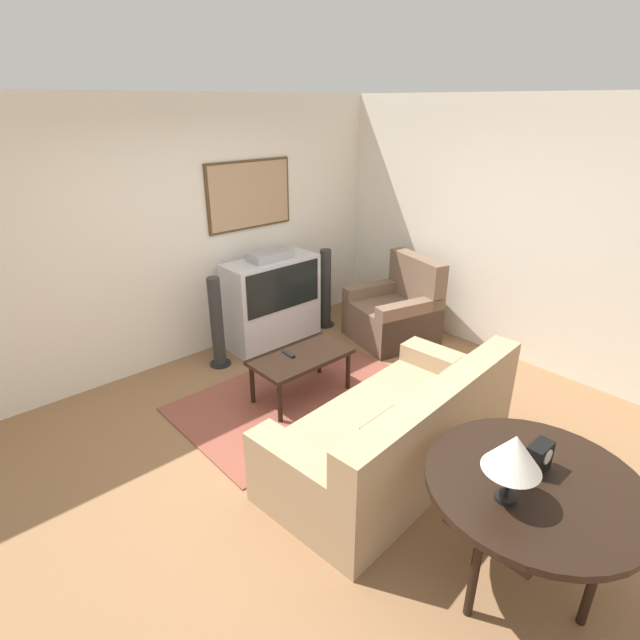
# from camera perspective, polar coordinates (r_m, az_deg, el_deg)

# --- Properties ---
(ground_plane) EXTENTS (12.00, 12.00, 0.00)m
(ground_plane) POSITION_cam_1_polar(r_m,az_deg,el_deg) (4.32, -0.37, -13.55)
(ground_plane) COLOR #8E6642
(wall_back) EXTENTS (12.00, 0.10, 2.70)m
(wall_back) POSITION_cam_1_polar(r_m,az_deg,el_deg) (5.38, -15.77, 9.31)
(wall_back) COLOR silver
(wall_back) RESTS_ON ground_plane
(wall_right) EXTENTS (0.06, 12.00, 2.70)m
(wall_right) POSITION_cam_1_polar(r_m,az_deg,el_deg) (5.68, 20.11, 9.46)
(wall_right) COLOR silver
(wall_right) RESTS_ON ground_plane
(area_rug) EXTENTS (2.23, 1.41, 0.01)m
(area_rug) POSITION_cam_1_polar(r_m,az_deg,el_deg) (4.87, -2.54, -8.68)
(area_rug) COLOR brown
(area_rug) RESTS_ON ground_plane
(tv) EXTENTS (1.09, 0.46, 1.10)m
(tv) POSITION_cam_1_polar(r_m,az_deg,el_deg) (5.74, -5.47, 2.21)
(tv) COLOR silver
(tv) RESTS_ON ground_plane
(couch) EXTENTS (2.15, 1.15, 0.84)m
(couch) POSITION_cam_1_polar(r_m,az_deg,el_deg) (3.94, 8.87, -12.73)
(couch) COLOR tan
(couch) RESTS_ON ground_plane
(armchair) EXTENTS (1.03, 1.04, 0.97)m
(armchair) POSITION_cam_1_polar(r_m,az_deg,el_deg) (5.95, 8.51, 0.71)
(armchair) COLOR brown
(armchair) RESTS_ON ground_plane
(coffee_table) EXTENTS (0.94, 0.51, 0.45)m
(coffee_table) POSITION_cam_1_polar(r_m,az_deg,el_deg) (4.69, -2.18, -4.56)
(coffee_table) COLOR black
(coffee_table) RESTS_ON ground_plane
(console_table) EXTENTS (1.19, 1.19, 0.73)m
(console_table) POSITION_cam_1_polar(r_m,az_deg,el_deg) (3.11, 23.31, -17.49)
(console_table) COLOR black
(console_table) RESTS_ON ground_plane
(table_lamp) EXTENTS (0.30, 0.30, 0.40)m
(table_lamp) POSITION_cam_1_polar(r_m,az_deg,el_deg) (2.73, 21.26, -14.05)
(table_lamp) COLOR black
(table_lamp) RESTS_ON console_table
(mantel_clock) EXTENTS (0.17, 0.10, 0.17)m
(mantel_clock) POSITION_cam_1_polar(r_m,az_deg,el_deg) (3.10, 23.73, -14.17)
(mantel_clock) COLOR black
(mantel_clock) RESTS_ON console_table
(remote) EXTENTS (0.05, 0.16, 0.02)m
(remote) POSITION_cam_1_polar(r_m,az_deg,el_deg) (4.66, -3.64, -3.89)
(remote) COLOR black
(remote) RESTS_ON coffee_table
(speaker_tower_left) EXTENTS (0.23, 0.23, 0.99)m
(speaker_tower_left) POSITION_cam_1_polar(r_m,az_deg,el_deg) (5.33, -11.69, -0.56)
(speaker_tower_left) COLOR black
(speaker_tower_left) RESTS_ON ground_plane
(speaker_tower_right) EXTENTS (0.23, 0.23, 0.99)m
(speaker_tower_right) POSITION_cam_1_polar(r_m,az_deg,el_deg) (6.17, 0.63, 3.39)
(speaker_tower_right) COLOR black
(speaker_tower_right) RESTS_ON ground_plane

